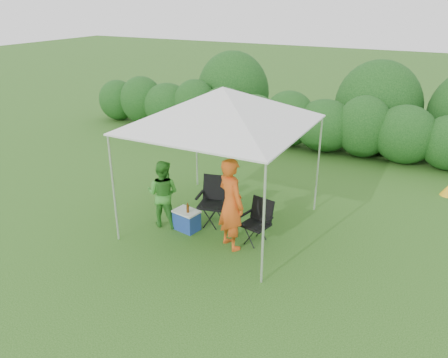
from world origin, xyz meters
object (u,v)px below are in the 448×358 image
at_px(chair_left, 214,197).
at_px(man, 231,204).
at_px(canopy, 223,107).
at_px(cooler, 187,220).
at_px(woman, 163,194).
at_px(chair_right, 258,218).

distance_m(chair_left, man, 1.07).
bearing_deg(canopy, cooler, -133.36).
distance_m(woman, cooler, 0.71).
bearing_deg(chair_left, canopy, -6.71).
height_order(chair_left, man, man).
relative_size(chair_right, woman, 0.61).
distance_m(canopy, cooler, 2.38).
distance_m(chair_left, cooler, 0.73).
relative_size(canopy, chair_right, 3.66).
height_order(canopy, chair_right, canopy).
height_order(canopy, cooler, canopy).
bearing_deg(chair_right, woman, -159.43).
height_order(chair_right, chair_left, chair_left).
bearing_deg(chair_right, canopy, 173.96).
bearing_deg(cooler, canopy, 57.19).
distance_m(chair_right, cooler, 1.49).
bearing_deg(woman, man, 165.04).
xyz_separation_m(canopy, cooler, (-0.53, -0.56, -2.25)).
relative_size(canopy, man, 1.76).
xyz_separation_m(canopy, woman, (-1.05, -0.59, -1.77)).
height_order(man, cooler, man).
height_order(canopy, man, canopy).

